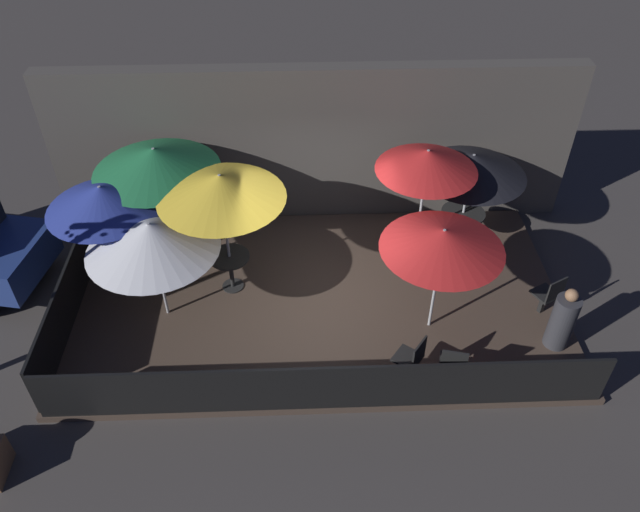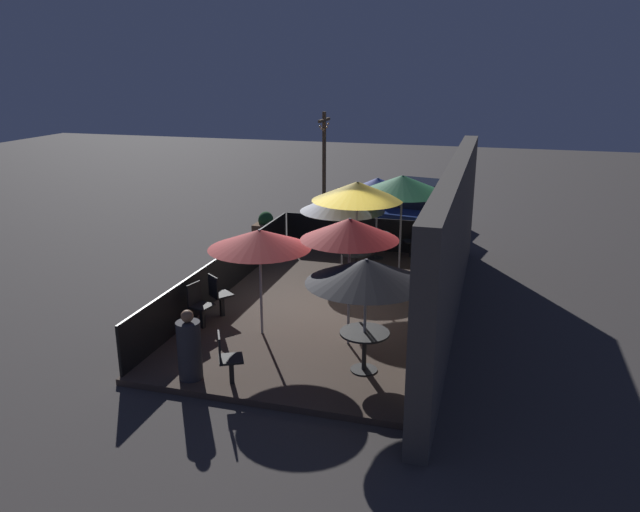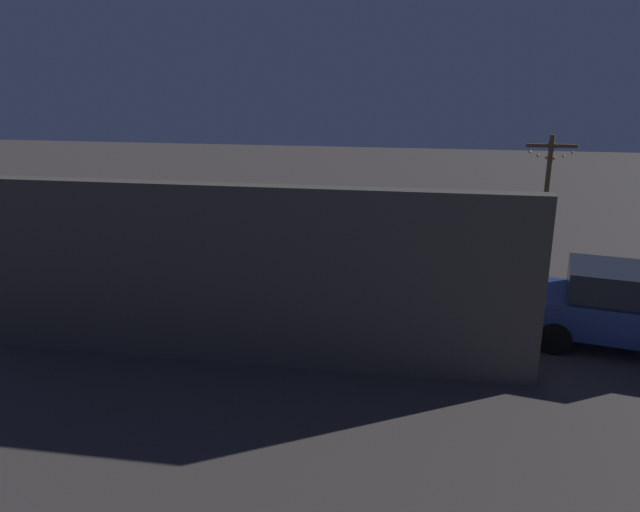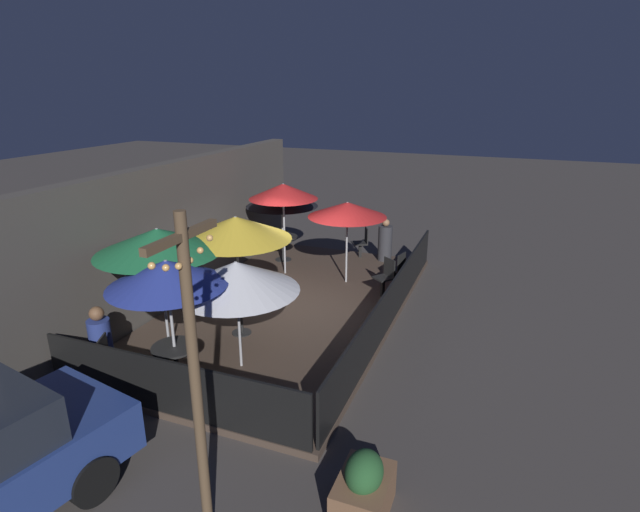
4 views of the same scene
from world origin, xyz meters
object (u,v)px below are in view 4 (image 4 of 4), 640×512
at_px(patio_umbrella_5, 347,210).
at_px(patio_chair_1, 362,242).
at_px(dining_table_0, 283,241).
at_px(patron_0, 101,343).
at_px(patio_chair_2, 385,276).
at_px(patio_umbrella_0, 282,199).
at_px(patio_umbrella_2, 236,228).
at_px(dining_table_1, 175,354).
at_px(patio_umbrella_4, 236,276).
at_px(patio_umbrella_6, 283,191).
at_px(patio_chair_0, 397,269).
at_px(patio_umbrella_3, 158,241).
at_px(light_post, 194,370).
at_px(patio_umbrella_1, 167,273).
at_px(planter_box, 364,488).
at_px(patron_1, 385,242).
at_px(dining_table_2, 240,307).
at_px(patio_chair_3, 111,359).

height_order(patio_umbrella_5, patio_chair_1, patio_umbrella_5).
height_order(dining_table_0, patron_0, patron_0).
bearing_deg(patio_chair_2, patio_umbrella_0, -76.42).
height_order(patio_umbrella_2, dining_table_1, patio_umbrella_2).
xyz_separation_m(patio_umbrella_4, patio_umbrella_6, (4.66, 1.30, 0.52)).
xyz_separation_m(patio_chair_0, patron_0, (-5.78, 4.00, 0.05)).
xyz_separation_m(patio_umbrella_3, light_post, (-3.11, -2.91, -0.21)).
bearing_deg(patio_umbrella_1, patio_umbrella_6, 5.69).
distance_m(patio_umbrella_2, patron_0, 3.18).
bearing_deg(patio_umbrella_4, planter_box, -127.28).
bearing_deg(patio_umbrella_0, patio_umbrella_6, -152.04).
xyz_separation_m(patio_umbrella_5, light_post, (-7.85, -0.91, 0.11)).
xyz_separation_m(patio_umbrella_6, patio_chair_1, (2.07, -1.58, -1.79)).
xyz_separation_m(dining_table_1, patio_chair_0, (5.63, -2.53, -0.04)).
distance_m(patio_umbrella_3, patio_umbrella_5, 5.15).
relative_size(patio_umbrella_1, patio_umbrella_2, 0.90).
xyz_separation_m(patron_1, light_post, (-9.93, -0.41, 1.50)).
distance_m(patio_umbrella_3, patio_chair_0, 6.11).
relative_size(patio_umbrella_0, patio_umbrella_3, 0.83).
distance_m(patio_chair_0, patio_chair_1, 2.50).
bearing_deg(patio_umbrella_5, patio_chair_0, -86.32).
relative_size(patio_umbrella_1, dining_table_1, 2.90).
bearing_deg(patio_umbrella_6, dining_table_1, -174.31).
distance_m(dining_table_1, patron_1, 7.81).
bearing_deg(light_post, patio_chair_1, 6.32).
bearing_deg(dining_table_0, dining_table_1, -170.66).
bearing_deg(patio_umbrella_2, patio_umbrella_6, 10.55).
height_order(patio_umbrella_3, dining_table_2, patio_umbrella_3).
distance_m(patio_chair_3, light_post, 3.94).
height_order(patio_umbrella_0, patio_umbrella_6, patio_umbrella_6).
xyz_separation_m(patio_umbrella_2, patio_chair_1, (5.61, -0.92, -1.78)).
height_order(patio_chair_1, patio_chair_3, patio_chair_3).
relative_size(patio_chair_3, light_post, 0.23).
xyz_separation_m(patio_chair_0, patio_chair_2, (-0.62, 0.14, 0.00)).
distance_m(patio_umbrella_6, light_post, 8.31).
bearing_deg(patio_umbrella_5, dining_table_2, 162.49).
relative_size(patio_umbrella_2, dining_table_0, 2.89).
bearing_deg(patio_umbrella_5, patio_chair_3, 159.87).
height_order(patio_umbrella_0, patio_umbrella_2, patio_umbrella_2).
bearing_deg(patio_umbrella_5, light_post, -173.37).
bearing_deg(patron_1, dining_table_2, 26.69).
bearing_deg(light_post, patio_chair_3, 59.07).
distance_m(patio_umbrella_2, patio_chair_1, 5.96).
xyz_separation_m(patio_umbrella_1, patio_chair_1, (7.62, -1.03, -1.54)).
distance_m(patio_umbrella_5, planter_box, 7.59).
bearing_deg(patio_chair_1, patio_umbrella_3, 47.75).
bearing_deg(patio_umbrella_1, patio_umbrella_3, 44.21).
height_order(patio_umbrella_1, patio_umbrella_4, patio_umbrella_1).
bearing_deg(patio_umbrella_0, patron_0, 176.62).
bearing_deg(patio_chair_1, patio_chair_2, 90.02).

